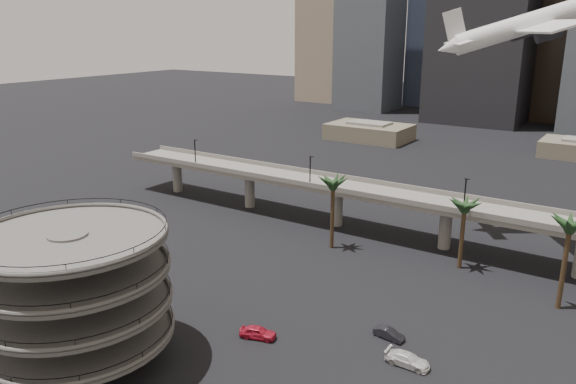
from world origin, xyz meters
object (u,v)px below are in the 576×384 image
Objects in this scene: overpass at (389,199)px; car_a at (258,332)px; airborne_jet at (535,23)px; car_c at (408,360)px; parking_ramp at (74,286)px; car_b at (389,334)px.

overpass reaches higher than car_a.
airborne_jet is 67.03m from car_c.
parking_ramp reaches higher than car_c.
parking_ramp is 87.14m from airborne_jet.
overpass is 27.43× the size of car_a.
overpass is 31.96× the size of car_b.
car_a reaches higher than car_c.
parking_ramp is 60.46m from overpass.
car_a is (-17.35, -59.85, -38.30)m from airborne_jet.
parking_ramp is at bearing -102.43° from overpass.
car_a is at bearing 104.11° from car_c.
parking_ramp is 4.68× the size of car_a.
airborne_jet is 5.81× the size of car_c.
car_c is (18.31, 4.88, -0.03)m from car_a.
car_a reaches higher than car_b.
car_b is (-3.31, -50.64, -38.44)m from airborne_jet.
car_a is (14.31, 15.88, -9.03)m from parking_ramp.
car_c is (4.28, -4.33, 0.10)m from car_b.
parking_ramp is at bearing -146.72° from airborne_jet.
car_c is (32.63, 20.75, -9.06)m from parking_ramp.
car_b is (15.35, -33.91, -6.67)m from overpass.
car_b is 6.09m from car_c.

